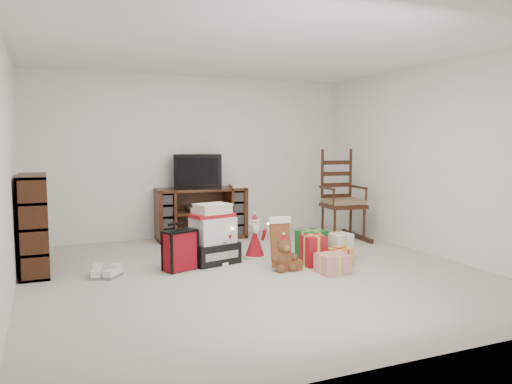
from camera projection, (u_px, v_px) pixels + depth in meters
room at (257, 164)px, 5.53m from camera, size 5.01×5.01×2.51m
tv_stand at (201, 213)px, 7.66m from camera, size 1.39×0.56×0.78m
bookshelf at (34, 226)px, 5.66m from camera, size 0.31×0.92×1.12m
rocking_chair at (341, 207)px, 7.68m from camera, size 0.68×1.01×1.43m
gift_pile at (213, 238)px, 6.12m from camera, size 0.65×0.54×0.72m
red_suitcase at (180, 250)px, 5.77m from camera, size 0.41×0.31×0.56m
stocking at (281, 243)px, 5.77m from camera, size 0.31×0.16×0.64m
teddy_bear at (283, 256)px, 5.80m from camera, size 0.26×0.23×0.38m
santa_figurine at (255, 241)px, 6.38m from camera, size 0.28×0.27×0.58m
mrs_claus_figurine at (220, 246)px, 6.10m from camera, size 0.27×0.26×0.56m
sneaker_pair at (105, 273)px, 5.50m from camera, size 0.38×0.28×0.09m
gift_cluster at (325, 253)px, 6.08m from camera, size 0.83×0.94×0.28m
crt_television at (198, 171)px, 7.61m from camera, size 0.82×0.69×0.52m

